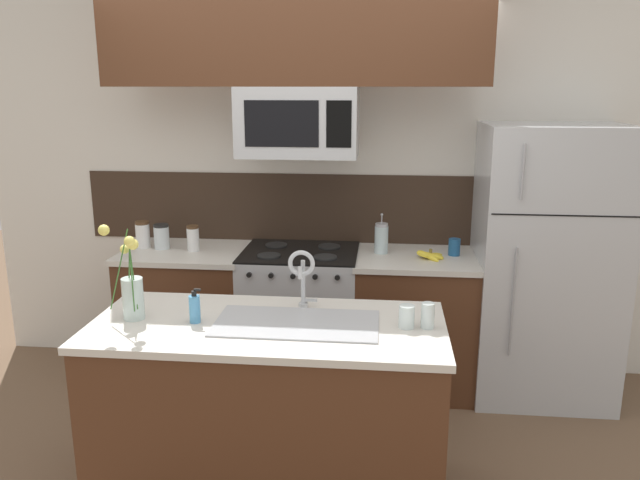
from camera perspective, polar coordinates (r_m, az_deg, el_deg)
The scene contains 22 objects.
ground_plane at distance 3.67m, azimuth -3.73°, elevation -18.84°, with size 10.00×10.00×0.00m, color brown.
rear_partition at distance 4.38m, azimuth 2.70°, elevation 4.93°, with size 5.20×0.10×2.60m, color silver.
splash_band at distance 4.38m, azimuth -1.29°, elevation 2.94°, with size 3.13×0.01×0.48m, color #332319.
back_counter_left at distance 4.43m, azimuth -11.93°, elevation -6.57°, with size 0.83×0.65×0.91m.
back_counter_right at distance 4.23m, azimuth 8.57°, elevation -7.40°, with size 0.79×0.65×0.91m.
stove_range at distance 4.26m, azimuth -1.80°, elevation -7.02°, with size 0.76×0.64×0.93m.
microwave at distance 3.96m, azimuth -1.98°, elevation 10.74°, with size 0.74×0.40×0.43m.
upper_cabinet_band at distance 3.94m, azimuth -2.40°, elevation 18.20°, with size 2.33×0.34×0.60m, color #4C2B19.
refrigerator at distance 4.24m, azimuth 19.85°, elevation -2.03°, with size 0.87×0.74×1.76m.
storage_jar_tall at distance 4.40m, azimuth -15.90°, elevation 0.48°, with size 0.09×0.09×0.18m.
storage_jar_medium at distance 4.35m, azimuth -14.28°, elevation 0.32°, with size 0.10×0.10×0.17m.
storage_jar_short at distance 4.24m, azimuth -11.53°, elevation 0.15°, with size 0.08×0.08×0.17m.
banana_bunch at distance 4.03m, azimuth 10.07°, elevation -1.42°, with size 0.19×0.16×0.08m.
french_press at distance 4.12m, azimuth 5.63°, elevation 0.16°, with size 0.09×0.09×0.27m.
coffee_tin at distance 4.14m, azimuth 12.17°, elevation -0.63°, with size 0.08×0.08×0.11m, color #1E5184.
island_counter at distance 3.14m, azimuth -4.65°, elevation -15.29°, with size 1.66×0.75×0.91m.
kitchen_sink at distance 2.95m, azimuth -2.14°, elevation -8.92°, with size 0.76×0.40×0.16m.
sink_faucet at distance 3.04m, azimuth -1.66°, elevation -2.85°, with size 0.14×0.14×0.31m.
dish_soap_bottle at distance 2.97m, azimuth -11.38°, elevation -6.15°, with size 0.06×0.05×0.16m.
drinking_glass at distance 2.89m, azimuth 7.92°, elevation -6.95°, with size 0.07×0.07×0.11m.
spare_glass at distance 2.90m, azimuth 9.83°, elevation -6.82°, with size 0.06×0.06×0.12m.
flower_vase at distance 3.06m, azimuth -16.85°, elevation -4.57°, with size 0.17×0.15×0.47m.
Camera 1 is at (0.54, -3.04, 1.99)m, focal length 35.00 mm.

